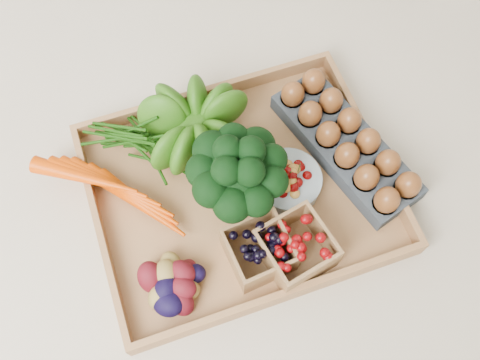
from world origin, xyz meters
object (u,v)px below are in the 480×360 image
object	(u,v)px
cherry_bowl	(287,182)
broccoli	(239,185)
egg_carton	(345,146)
tray	(240,191)

from	to	relation	value
cherry_bowl	broccoli	bearing A→B (deg)	179.05
cherry_bowl	egg_carton	size ratio (longest dim) A/B	0.39
tray	cherry_bowl	bearing A→B (deg)	-13.24
tray	cherry_bowl	xyz separation A→B (m)	(0.09, -0.02, 0.02)
broccoli	egg_carton	xyz separation A→B (m)	(0.23, 0.03, -0.05)
tray	egg_carton	world-z (taller)	egg_carton
broccoli	tray	bearing A→B (deg)	64.79
egg_carton	tray	bearing A→B (deg)	167.21
broccoli	cherry_bowl	distance (m)	0.11
tray	egg_carton	xyz separation A→B (m)	(0.22, 0.01, 0.03)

